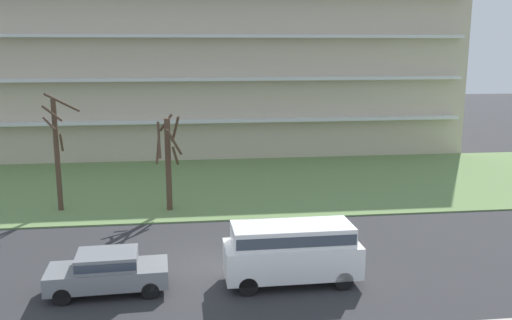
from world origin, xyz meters
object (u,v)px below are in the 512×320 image
tree_center (168,159)px  van_white_near_left (292,249)px  tree_left (57,150)px  sedan_gray_center_left (108,270)px

tree_center → van_white_near_left: bearing=-64.0°
tree_left → sedan_gray_center_left: 11.88m
tree_left → sedan_gray_center_left: size_ratio=1.50×
tree_center → sedan_gray_center_left: bearing=-100.8°
van_white_near_left → sedan_gray_center_left: size_ratio=1.17×
tree_center → tree_left: bearing=174.0°
tree_center → van_white_near_left: tree_center is taller
van_white_near_left → tree_center: bearing=115.1°
tree_center → van_white_near_left: size_ratio=1.04×
van_white_near_left → sedan_gray_center_left: van_white_near_left is taller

